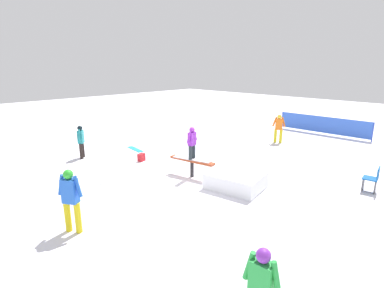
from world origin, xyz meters
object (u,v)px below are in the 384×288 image
(backpack_on_snow, at_px, (141,157))
(bystander_blue, at_px, (71,198))
(bystander_teal, at_px, (81,140))
(main_rider_on_rail, at_px, (192,144))
(loose_snowboard_cyan, at_px, (135,149))
(loose_snowboard_white, at_px, (109,177))
(folding_chair, at_px, (372,180))
(bystander_orange, at_px, (279,127))
(rail_feature, at_px, (192,162))

(backpack_on_snow, bearing_deg, bystander_blue, -157.49)
(bystander_teal, distance_m, backpack_on_snow, 2.90)
(main_rider_on_rail, height_order, backpack_on_snow, main_rider_on_rail)
(loose_snowboard_cyan, bearing_deg, backpack_on_snow, 160.62)
(bystander_teal, bearing_deg, loose_snowboard_white, -148.21)
(bystander_teal, relative_size, loose_snowboard_white, 1.08)
(folding_chair, bearing_deg, main_rider_on_rail, -65.68)
(loose_snowboard_cyan, height_order, backpack_on_snow, backpack_on_snow)
(bystander_blue, xyz_separation_m, loose_snowboard_cyan, (5.25, -5.56, -0.93))
(main_rider_on_rail, distance_m, bystander_blue, 4.93)
(bystander_blue, relative_size, bystander_orange, 1.08)
(main_rider_on_rail, height_order, bystander_orange, main_rider_on_rail)
(loose_snowboard_cyan, relative_size, folding_chair, 1.42)
(backpack_on_snow, bearing_deg, main_rider_on_rail, -100.07)
(backpack_on_snow, bearing_deg, loose_snowboard_white, -173.28)
(bystander_blue, height_order, bystander_teal, bystander_blue)
(loose_snowboard_white, xyz_separation_m, backpack_on_snow, (0.79, -2.07, 0.16))
(rail_feature, xyz_separation_m, loose_snowboard_white, (2.13, 2.28, -0.56))
(main_rider_on_rail, relative_size, loose_snowboard_cyan, 1.25)
(loose_snowboard_cyan, height_order, loose_snowboard_white, same)
(bystander_teal, distance_m, folding_chair, 11.65)
(bystander_teal, xyz_separation_m, backpack_on_snow, (-2.31, -1.61, -0.67))
(rail_feature, relative_size, backpack_on_snow, 5.59)
(loose_snowboard_cyan, bearing_deg, bystander_teal, 85.09)
(rail_feature, height_order, loose_snowboard_white, rail_feature)
(bystander_blue, xyz_separation_m, bystander_teal, (5.80, -3.06, -0.10))
(backpack_on_snow, bearing_deg, loose_snowboard_cyan, 48.72)
(main_rider_on_rail, height_order, bystander_blue, main_rider_on_rail)
(main_rider_on_rail, bearing_deg, folding_chair, -162.43)
(main_rider_on_rail, xyz_separation_m, folding_chair, (-5.26, -3.21, -0.86))
(rail_feature, xyz_separation_m, bystander_blue, (-0.57, 4.89, 0.37))
(rail_feature, bearing_deg, main_rider_on_rail, 0.00)
(rail_feature, xyz_separation_m, bystander_orange, (0.25, -6.95, 0.30))
(main_rider_on_rail, distance_m, folding_chair, 6.22)
(rail_feature, xyz_separation_m, bystander_teal, (5.23, 1.83, 0.27))
(main_rider_on_rail, bearing_deg, loose_snowboard_white, 33.19)
(rail_feature, height_order, bystander_orange, bystander_orange)
(bystander_teal, relative_size, loose_snowboard_cyan, 1.20)
(bystander_blue, bearing_deg, rail_feature, -114.33)
(loose_snowboard_cyan, bearing_deg, bystander_orange, -117.63)
(loose_snowboard_cyan, height_order, folding_chair, folding_chair)
(bystander_blue, bearing_deg, main_rider_on_rail, -114.33)
(backpack_on_snow, bearing_deg, rail_feature, -100.07)
(main_rider_on_rail, height_order, loose_snowboard_cyan, main_rider_on_rail)
(loose_snowboard_white, bearing_deg, loose_snowboard_cyan, -178.89)
(loose_snowboard_cyan, bearing_deg, rail_feature, 179.38)
(bystander_blue, height_order, folding_chair, bystander_blue)
(bystander_orange, relative_size, folding_chair, 1.76)
(bystander_blue, bearing_deg, loose_snowboard_white, -74.94)
(bystander_orange, height_order, bystander_teal, bystander_orange)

